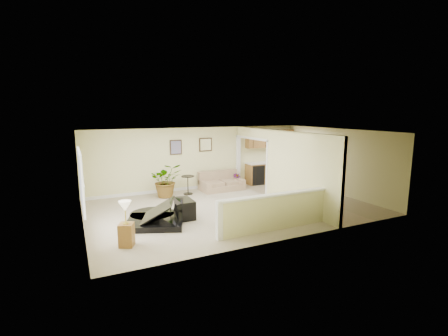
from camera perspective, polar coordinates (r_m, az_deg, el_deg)
name	(u,v)px	position (r m, az deg, el deg)	size (l,w,h in m)	color
floor	(232,208)	(10.79, 1.35, -6.96)	(9.00, 9.00, 0.00)	tan
back_wall	(199,158)	(13.20, -4.49, 1.70)	(9.00, 0.04, 2.50)	beige
front_wall	(288,190)	(7.99, 11.14, -3.90)	(9.00, 0.04, 2.50)	beige
left_wall	(80,183)	(9.40, -23.94, -2.49)	(0.04, 6.00, 2.50)	beige
right_wall	(337,161)	(13.12, 19.21, 1.12)	(0.04, 6.00, 2.50)	beige
ceiling	(232,132)	(10.34, 1.41, 6.42)	(9.00, 6.00, 0.04)	silver
kitchen_vinyl	(307,197)	(12.47, 14.44, -4.92)	(2.70, 6.00, 0.01)	tan
interior_partition	(274,166)	(11.61, 8.77, 0.33)	(0.18, 5.99, 2.50)	beige
pony_half_wall	(273,211)	(8.77, 8.64, -7.52)	(3.42, 0.22, 1.00)	beige
left_window	(81,179)	(8.87, -23.84, -1.86)	(0.05, 2.15, 1.45)	white
wall_art_left	(176,147)	(12.81, -8.46, 3.62)	(0.48, 0.04, 0.58)	#332312
wall_mirror	(206,145)	(13.22, -3.26, 4.13)	(0.55, 0.04, 0.55)	#332312
kitchen_cabinets	(268,163)	(14.47, 7.80, 0.84)	(2.36, 0.65, 2.33)	olive
piano	(152,202)	(9.36, -12.54, -5.94)	(2.17, 2.14, 1.47)	black
piano_bench	(185,208)	(9.81, -6.90, -7.06)	(0.42, 0.84, 0.56)	black
loveseat	(221,181)	(13.11, -0.53, -2.23)	(1.72, 1.00, 0.98)	tan
accent_table	(188,182)	(12.44, -6.37, -2.55)	(0.49, 0.49, 0.71)	black
palm_plant	(166,180)	(12.14, -10.12, -2.17)	(1.24, 1.11, 1.26)	black
small_plant	(236,182)	(13.43, 2.20, -2.45)	(0.35, 0.35, 0.60)	black
lamp_stand	(126,227)	(8.03, -16.83, -9.94)	(0.42, 0.42, 1.10)	olive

